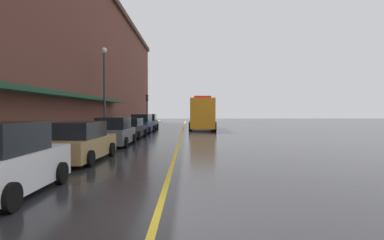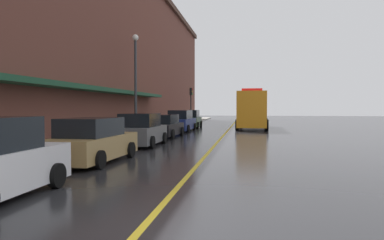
% 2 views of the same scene
% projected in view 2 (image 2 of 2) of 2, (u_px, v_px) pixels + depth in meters
% --- Properties ---
extents(ground_plane, '(112.00, 112.00, 0.00)m').
position_uv_depth(ground_plane, '(227.00, 131.00, 30.89)').
color(ground_plane, '#232326').
extents(sidewalk_left, '(2.40, 70.00, 0.15)m').
position_uv_depth(sidewalk_left, '(157.00, 130.00, 31.85)').
color(sidewalk_left, '#ADA8A0').
rests_on(sidewalk_left, ground).
extents(lane_center_stripe, '(0.16, 70.00, 0.01)m').
position_uv_depth(lane_center_stripe, '(227.00, 131.00, 30.89)').
color(lane_center_stripe, gold).
rests_on(lane_center_stripe, ground).
extents(brick_building_left, '(11.89, 64.00, 14.40)m').
position_uv_depth(brick_building_left, '(80.00, 48.00, 31.61)').
color(brick_building_left, brown).
rests_on(brick_building_left, ground).
extents(parked_car_1, '(2.20, 4.70, 1.68)m').
position_uv_depth(parked_car_1, '(93.00, 141.00, 13.61)').
color(parked_car_1, '#A5844C').
rests_on(parked_car_1, ground).
extents(parked_car_2, '(2.13, 4.20, 1.74)m').
position_uv_depth(parked_car_2, '(141.00, 131.00, 19.44)').
color(parked_car_2, '#595B60').
rests_on(parked_car_2, ground).
extents(parked_car_3, '(2.15, 4.57, 1.56)m').
position_uv_depth(parked_car_3, '(164.00, 126.00, 24.92)').
color(parked_car_3, black).
rests_on(parked_car_3, ground).
extents(parked_car_4, '(2.15, 4.70, 1.81)m').
position_uv_depth(parked_car_4, '(181.00, 121.00, 30.92)').
color(parked_car_4, navy).
rests_on(parked_car_4, ground).
extents(parked_car_5, '(2.03, 4.17, 1.78)m').
position_uv_depth(parked_car_5, '(190.00, 119.00, 36.14)').
color(parked_car_5, '#2D5133').
rests_on(parked_car_5, ground).
extents(utility_truck, '(3.07, 9.51, 3.69)m').
position_uv_depth(utility_truck, '(253.00, 110.00, 34.82)').
color(utility_truck, orange).
rests_on(utility_truck, ground).
extents(parking_meter_0, '(0.14, 0.18, 1.33)m').
position_uv_depth(parking_meter_0, '(176.00, 117.00, 36.21)').
color(parking_meter_0, '#4C4C51').
rests_on(parking_meter_0, sidewalk_left).
extents(parking_meter_1, '(0.14, 0.18, 1.33)m').
position_uv_depth(parking_meter_1, '(63.00, 133.00, 14.14)').
color(parking_meter_1, '#4C4C51').
rests_on(parking_meter_1, sidewalk_left).
extents(parking_meter_2, '(0.14, 0.18, 1.33)m').
position_uv_depth(parking_meter_2, '(76.00, 131.00, 15.20)').
color(parking_meter_2, '#4C4C51').
rests_on(parking_meter_2, sidewalk_left).
extents(street_lamp_left, '(0.44, 0.44, 6.94)m').
position_uv_depth(street_lamp_left, '(136.00, 74.00, 25.04)').
color(street_lamp_left, '#33383D').
rests_on(street_lamp_left, sidewalk_left).
extents(traffic_light_near, '(0.38, 0.36, 4.30)m').
position_uv_depth(traffic_light_near, '(191.00, 98.00, 45.00)').
color(traffic_light_near, '#232326').
rests_on(traffic_light_near, sidewalk_left).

